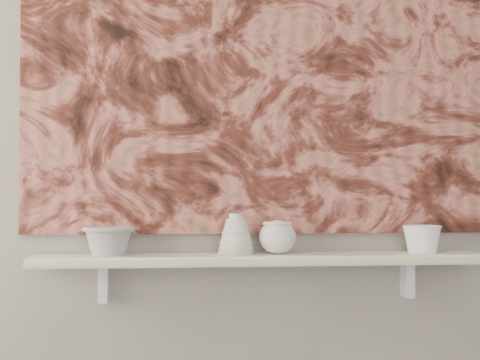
{
  "coord_description": "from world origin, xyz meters",
  "views": [
    {
      "loc": [
        -0.29,
        -0.55,
        1.1
      ],
      "look_at": [
        -0.07,
        1.49,
        1.16
      ],
      "focal_mm": 50.0,
      "sensor_mm": 36.0,
      "label": 1
    }
  ],
  "objects": [
    {
      "name": "wall_back",
      "position": [
        0.0,
        1.6,
        1.35
      ],
      "size": [
        3.6,
        0.0,
        3.6
      ],
      "primitive_type": "plane",
      "rotation": [
        1.57,
        0.0,
        0.0
      ],
      "color": "gray",
      "rests_on": "floor"
    },
    {
      "name": "shelf",
      "position": [
        0.0,
        1.51,
        0.92
      ],
      "size": [
        1.4,
        0.18,
        0.03
      ],
      "primitive_type": "cube",
      "color": "silver",
      "rests_on": "wall_back"
    },
    {
      "name": "shelf_stripe",
      "position": [
        0.0,
        1.41,
        0.92
      ],
      "size": [
        1.4,
        0.01,
        0.02
      ],
      "primitive_type": "cube",
      "color": "beige",
      "rests_on": "shelf"
    },
    {
      "name": "bracket_left",
      "position": [
        -0.49,
        1.57,
        0.84
      ],
      "size": [
        0.03,
        0.06,
        0.12
      ],
      "primitive_type": "cube",
      "color": "silver",
      "rests_on": "wall_back"
    },
    {
      "name": "bracket_right",
      "position": [
        0.49,
        1.57,
        0.84
      ],
      "size": [
        0.03,
        0.06,
        0.12
      ],
      "primitive_type": "cube",
      "color": "silver",
      "rests_on": "wall_back"
    },
    {
      "name": "painting",
      "position": [
        0.0,
        1.59,
        1.54
      ],
      "size": [
        1.5,
        0.02,
        1.1
      ],
      "primitive_type": "cube",
      "color": "#5C281E",
      "rests_on": "wall_back"
    },
    {
      "name": "house_motif",
      "position": [
        0.45,
        1.57,
        1.23
      ],
      "size": [
        0.09,
        0.0,
        0.08
      ],
      "primitive_type": "cube",
      "color": "black",
      "rests_on": "painting"
    },
    {
      "name": "bowl_grey",
      "position": [
        -0.47,
        1.51,
        0.98
      ],
      "size": [
        0.19,
        0.19,
        0.09
      ],
      "primitive_type": null,
      "rotation": [
        0.0,
        0.0,
        0.21
      ],
      "color": "gray",
      "rests_on": "shelf"
    },
    {
      "name": "cup_cream",
      "position": [
        0.05,
        1.51,
        0.98
      ],
      "size": [
        0.15,
        0.15,
        0.1
      ],
      "primitive_type": null,
      "rotation": [
        0.0,
        0.0,
        -0.43
      ],
      "color": "white",
      "rests_on": "shelf"
    },
    {
      "name": "bell_vessel",
      "position": [
        -0.08,
        1.51,
        0.99
      ],
      "size": [
        0.15,
        0.15,
        0.13
      ],
      "primitive_type": null,
      "rotation": [
        0.0,
        0.0,
        0.39
      ],
      "color": "silver",
      "rests_on": "shelf"
    },
    {
      "name": "bowl_white",
      "position": [
        0.52,
        1.51,
        0.97
      ],
      "size": [
        0.15,
        0.15,
        0.09
      ],
      "primitive_type": null,
      "rotation": [
        0.0,
        0.0,
        -0.25
      ],
      "color": "white",
      "rests_on": "shelf"
    }
  ]
}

